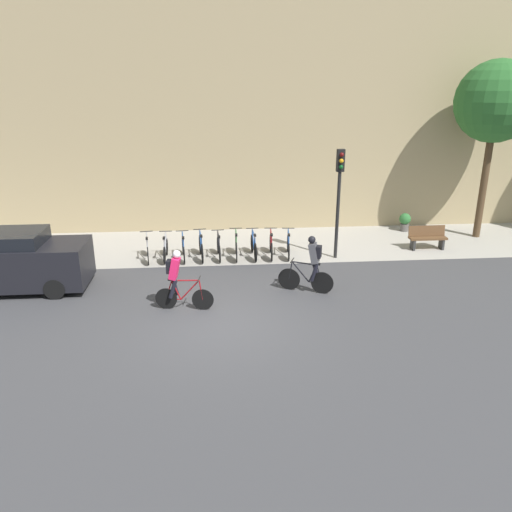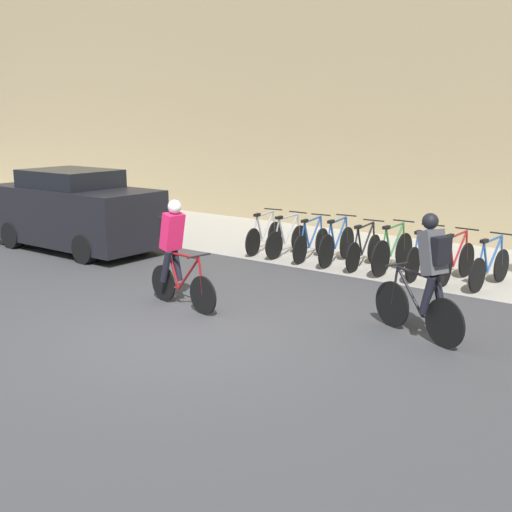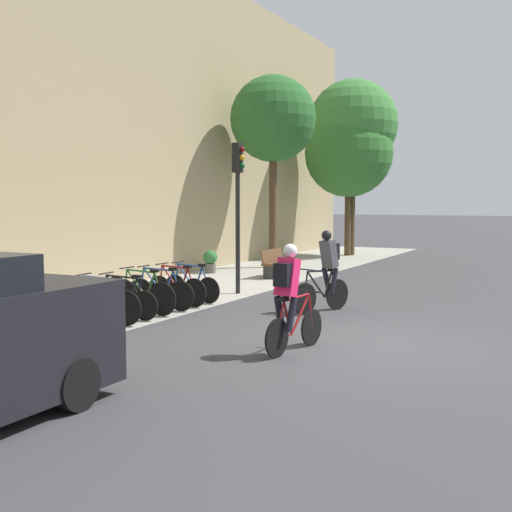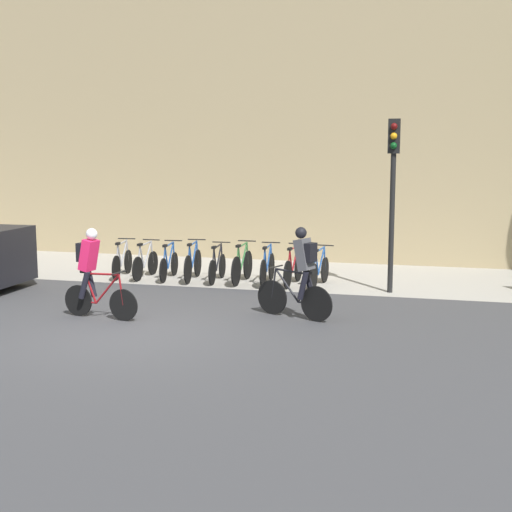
{
  "view_description": "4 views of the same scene",
  "coord_description": "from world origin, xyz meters",
  "px_view_note": "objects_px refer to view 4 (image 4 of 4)",
  "views": [
    {
      "loc": [
        -0.05,
        -11.85,
        6.07
      ],
      "look_at": [
        1.12,
        2.24,
        1.11
      ],
      "focal_mm": 35.0,
      "sensor_mm": 36.0,
      "label": 1
    },
    {
      "loc": [
        6.03,
        -6.2,
        3.05
      ],
      "look_at": [
        -0.2,
        1.98,
        0.8
      ],
      "focal_mm": 45.0,
      "sensor_mm": 36.0,
      "label": 2
    },
    {
      "loc": [
        -10.31,
        -3.05,
        2.42
      ],
      "look_at": [
        2.0,
        3.31,
        1.23
      ],
      "focal_mm": 45.0,
      "sensor_mm": 36.0,
      "label": 3
    },
    {
      "loc": [
        5.24,
        -11.22,
        3.24
      ],
      "look_at": [
        1.42,
        3.73,
        0.92
      ],
      "focal_mm": 50.0,
      "sensor_mm": 36.0,
      "label": 4
    }
  ],
  "objects_px": {
    "parked_bike_3": "(193,264)",
    "parked_bike_6": "(267,267)",
    "cyclist_pink": "(92,270)",
    "parked_bike_4": "(217,266)",
    "traffic_light_pole": "(393,174)",
    "parked_bike_2": "(169,264)",
    "parked_bike_7": "(293,269)",
    "parked_bike_0": "(122,262)",
    "parked_bike_8": "(319,270)",
    "parked_bike_1": "(145,263)",
    "parked_bike_5": "(242,266)",
    "cyclist_grey": "(301,271)"
  },
  "relations": [
    {
      "from": "parked_bike_7",
      "to": "traffic_light_pole",
      "type": "distance_m",
      "value": 3.28
    },
    {
      "from": "parked_bike_0",
      "to": "parked_bike_1",
      "type": "distance_m",
      "value": 0.64
    },
    {
      "from": "parked_bike_2",
      "to": "parked_bike_6",
      "type": "xyz_separation_m",
      "value": [
        2.55,
        0.0,
        0.02
      ]
    },
    {
      "from": "parked_bike_5",
      "to": "parked_bike_6",
      "type": "distance_m",
      "value": 0.64
    },
    {
      "from": "parked_bike_3",
      "to": "parked_bike_6",
      "type": "height_order",
      "value": "parked_bike_3"
    },
    {
      "from": "parked_bike_3",
      "to": "parked_bike_4",
      "type": "distance_m",
      "value": 0.64
    },
    {
      "from": "parked_bike_2",
      "to": "cyclist_pink",
      "type": "bearing_deg",
      "value": -88.88
    },
    {
      "from": "traffic_light_pole",
      "to": "parked_bike_4",
      "type": "bearing_deg",
      "value": 175.34
    },
    {
      "from": "parked_bike_0",
      "to": "parked_bike_1",
      "type": "height_order",
      "value": "parked_bike_0"
    },
    {
      "from": "parked_bike_1",
      "to": "parked_bike_7",
      "type": "bearing_deg",
      "value": 0.01
    },
    {
      "from": "parked_bike_2",
      "to": "parked_bike_7",
      "type": "relative_size",
      "value": 0.99
    },
    {
      "from": "cyclist_grey",
      "to": "parked_bike_8",
      "type": "relative_size",
      "value": 1.08
    },
    {
      "from": "parked_bike_6",
      "to": "parked_bike_0",
      "type": "bearing_deg",
      "value": -179.99
    },
    {
      "from": "cyclist_grey",
      "to": "parked_bike_1",
      "type": "relative_size",
      "value": 1.11
    },
    {
      "from": "parked_bike_6",
      "to": "parked_bike_7",
      "type": "bearing_deg",
      "value": 0.03
    },
    {
      "from": "parked_bike_2",
      "to": "parked_bike_8",
      "type": "distance_m",
      "value": 3.82
    },
    {
      "from": "parked_bike_6",
      "to": "parked_bike_7",
      "type": "distance_m",
      "value": 0.64
    },
    {
      "from": "parked_bike_4",
      "to": "parked_bike_3",
      "type": "bearing_deg",
      "value": 179.88
    },
    {
      "from": "parked_bike_1",
      "to": "parked_bike_7",
      "type": "distance_m",
      "value": 3.82
    },
    {
      "from": "parked_bike_5",
      "to": "traffic_light_pole",
      "type": "bearing_deg",
      "value": -5.51
    },
    {
      "from": "cyclist_grey",
      "to": "parked_bike_6",
      "type": "height_order",
      "value": "cyclist_grey"
    },
    {
      "from": "parked_bike_0",
      "to": "parked_bike_2",
      "type": "relative_size",
      "value": 1.0
    },
    {
      "from": "cyclist_pink",
      "to": "parked_bike_5",
      "type": "relative_size",
      "value": 1.01
    },
    {
      "from": "cyclist_grey",
      "to": "parked_bike_4",
      "type": "height_order",
      "value": "cyclist_grey"
    },
    {
      "from": "cyclist_grey",
      "to": "parked_bike_6",
      "type": "distance_m",
      "value": 3.72
    },
    {
      "from": "parked_bike_2",
      "to": "parked_bike_5",
      "type": "bearing_deg",
      "value": 0.07
    },
    {
      "from": "parked_bike_2",
      "to": "parked_bike_6",
      "type": "bearing_deg",
      "value": 0.02
    },
    {
      "from": "cyclist_pink",
      "to": "parked_bike_7",
      "type": "distance_m",
      "value": 5.29
    },
    {
      "from": "parked_bike_3",
      "to": "parked_bike_4",
      "type": "bearing_deg",
      "value": -0.12
    },
    {
      "from": "parked_bike_4",
      "to": "parked_bike_6",
      "type": "height_order",
      "value": "parked_bike_6"
    },
    {
      "from": "parked_bike_6",
      "to": "cyclist_pink",
      "type": "bearing_deg",
      "value": -120.05
    },
    {
      "from": "parked_bike_6",
      "to": "parked_bike_2",
      "type": "bearing_deg",
      "value": -179.98
    },
    {
      "from": "parked_bike_5",
      "to": "parked_bike_6",
      "type": "relative_size",
      "value": 1.0
    },
    {
      "from": "parked_bike_2",
      "to": "cyclist_grey",
      "type": "bearing_deg",
      "value": -40.03
    },
    {
      "from": "parked_bike_7",
      "to": "traffic_light_pole",
      "type": "bearing_deg",
      "value": -8.48
    },
    {
      "from": "cyclist_pink",
      "to": "parked_bike_1",
      "type": "relative_size",
      "value": 1.09
    },
    {
      "from": "parked_bike_7",
      "to": "parked_bike_2",
      "type": "bearing_deg",
      "value": -179.97
    },
    {
      "from": "parked_bike_1",
      "to": "parked_bike_5",
      "type": "distance_m",
      "value": 2.55
    },
    {
      "from": "cyclist_pink",
      "to": "parked_bike_6",
      "type": "height_order",
      "value": "cyclist_pink"
    },
    {
      "from": "parked_bike_8",
      "to": "parked_bike_2",
      "type": "bearing_deg",
      "value": -179.99
    },
    {
      "from": "cyclist_pink",
      "to": "cyclist_grey",
      "type": "bearing_deg",
      "value": 12.61
    },
    {
      "from": "cyclist_grey",
      "to": "parked_bike_2",
      "type": "xyz_separation_m",
      "value": [
        -4.02,
        3.37,
        -0.56
      ]
    },
    {
      "from": "parked_bike_4",
      "to": "parked_bike_2",
      "type": "bearing_deg",
      "value": -179.98
    },
    {
      "from": "parked_bike_1",
      "to": "parked_bike_8",
      "type": "height_order",
      "value": "parked_bike_8"
    },
    {
      "from": "cyclist_pink",
      "to": "parked_bike_8",
      "type": "distance_m",
      "value": 5.69
    },
    {
      "from": "cyclist_grey",
      "to": "parked_bike_4",
      "type": "xyz_separation_m",
      "value": [
        -2.74,
        3.38,
        -0.56
      ]
    },
    {
      "from": "parked_bike_2",
      "to": "parked_bike_4",
      "type": "height_order",
      "value": "same"
    },
    {
      "from": "parked_bike_4",
      "to": "traffic_light_pole",
      "type": "distance_m",
      "value": 4.83
    },
    {
      "from": "parked_bike_5",
      "to": "parked_bike_6",
      "type": "xyz_separation_m",
      "value": [
        0.64,
        -0.0,
        -0.01
      ]
    },
    {
      "from": "parked_bike_1",
      "to": "parked_bike_6",
      "type": "xyz_separation_m",
      "value": [
        3.18,
        0.0,
        0.02
      ]
    }
  ]
}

